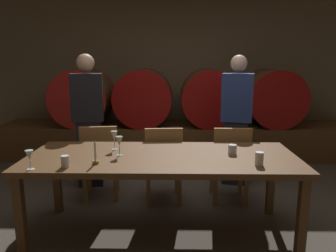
{
  "coord_description": "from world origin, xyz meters",
  "views": [
    {
      "loc": [
        -0.04,
        -2.94,
        1.59
      ],
      "look_at": [
        -0.09,
        -0.18,
        1.02
      ],
      "focal_mm": 34.37,
      "sensor_mm": 36.0,
      "label": 1
    }
  ],
  "objects_px": {
    "guest_right": "(236,120)",
    "cup_right": "(259,159)",
    "wine_glass_center": "(114,136)",
    "chair_right": "(230,161)",
    "wine_glass_right": "(119,142)",
    "wine_barrel_center_left": "(144,97)",
    "guest_left": "(88,120)",
    "dining_table": "(162,162)",
    "wine_barrel_far_left": "(84,97)",
    "chair_center": "(163,161)",
    "wine_barrel_center_right": "(209,97)",
    "wine_barrel_far_right": "(271,98)",
    "cup_center": "(232,149)",
    "candle_center": "(95,157)",
    "cup_left": "(65,161)",
    "chair_left": "(100,158)",
    "wine_glass_left": "(30,156)"
  },
  "relations": [
    {
      "from": "wine_glass_center",
      "to": "cup_right",
      "type": "bearing_deg",
      "value": -19.38
    },
    {
      "from": "chair_center",
      "to": "candle_center",
      "type": "relative_size",
      "value": 4.31
    },
    {
      "from": "chair_center",
      "to": "candle_center",
      "type": "xyz_separation_m",
      "value": [
        -0.53,
        -0.91,
        0.32
      ]
    },
    {
      "from": "chair_center",
      "to": "wine_glass_right",
      "type": "distance_m",
      "value": 0.86
    },
    {
      "from": "dining_table",
      "to": "wine_glass_left",
      "type": "distance_m",
      "value": 1.09
    },
    {
      "from": "cup_right",
      "to": "candle_center",
      "type": "bearing_deg",
      "value": 179.32
    },
    {
      "from": "wine_barrel_center_right",
      "to": "wine_glass_left",
      "type": "xyz_separation_m",
      "value": [
        -1.69,
        -2.89,
        -0.12
      ]
    },
    {
      "from": "wine_barrel_far_left",
      "to": "chair_left",
      "type": "distance_m",
      "value": 1.94
    },
    {
      "from": "dining_table",
      "to": "guest_right",
      "type": "distance_m",
      "value": 1.56
    },
    {
      "from": "wine_glass_right",
      "to": "cup_center",
      "type": "height_order",
      "value": "wine_glass_right"
    },
    {
      "from": "wine_barrel_center_left",
      "to": "guest_left",
      "type": "distance_m",
      "value": 1.46
    },
    {
      "from": "wine_barrel_center_left",
      "to": "candle_center",
      "type": "distance_m",
      "value": 2.75
    },
    {
      "from": "wine_barrel_center_right",
      "to": "wine_barrel_center_left",
      "type": "bearing_deg",
      "value": 180.0
    },
    {
      "from": "candle_center",
      "to": "cup_left",
      "type": "height_order",
      "value": "candle_center"
    },
    {
      "from": "chair_center",
      "to": "wine_glass_right",
      "type": "xyz_separation_m",
      "value": [
        -0.37,
        -0.67,
        0.39
      ]
    },
    {
      "from": "chair_left",
      "to": "chair_right",
      "type": "distance_m",
      "value": 1.46
    },
    {
      "from": "chair_right",
      "to": "candle_center",
      "type": "height_order",
      "value": "candle_center"
    },
    {
      "from": "chair_right",
      "to": "wine_glass_center",
      "type": "relative_size",
      "value": 4.89
    },
    {
      "from": "wine_barrel_center_left",
      "to": "cup_left",
      "type": "xyz_separation_m",
      "value": [
        -0.37,
        -2.83,
        -0.18
      ]
    },
    {
      "from": "wine_barrel_center_left",
      "to": "candle_center",
      "type": "height_order",
      "value": "wine_barrel_center_left"
    },
    {
      "from": "wine_barrel_far_right",
      "to": "wine_glass_center",
      "type": "height_order",
      "value": "wine_barrel_far_right"
    },
    {
      "from": "wine_glass_left",
      "to": "wine_glass_right",
      "type": "height_order",
      "value": "wine_glass_right"
    },
    {
      "from": "chair_right",
      "to": "guest_right",
      "type": "bearing_deg",
      "value": -104.8
    },
    {
      "from": "chair_center",
      "to": "dining_table",
      "type": "bearing_deg",
      "value": 86.17
    },
    {
      "from": "wine_barrel_far_right",
      "to": "cup_center",
      "type": "bearing_deg",
      "value": -113.56
    },
    {
      "from": "wine_barrel_far_left",
      "to": "wine_glass_left",
      "type": "distance_m",
      "value": 2.92
    },
    {
      "from": "guest_left",
      "to": "candle_center",
      "type": "distance_m",
      "value": 1.47
    },
    {
      "from": "chair_right",
      "to": "cup_center",
      "type": "bearing_deg",
      "value": 81.84
    },
    {
      "from": "wine_barrel_center_left",
      "to": "guest_left",
      "type": "relative_size",
      "value": 0.55
    },
    {
      "from": "wine_barrel_center_right",
      "to": "guest_left",
      "type": "xyz_separation_m",
      "value": [
        -1.64,
        -1.34,
        -0.13
      ]
    },
    {
      "from": "wine_barrel_center_right",
      "to": "wine_glass_right",
      "type": "height_order",
      "value": "wine_barrel_center_right"
    },
    {
      "from": "cup_right",
      "to": "dining_table",
      "type": "bearing_deg",
      "value": 161.8
    },
    {
      "from": "chair_left",
      "to": "cup_left",
      "type": "relative_size",
      "value": 9.36
    },
    {
      "from": "wine_barrel_far_left",
      "to": "chair_right",
      "type": "height_order",
      "value": "wine_barrel_far_left"
    },
    {
      "from": "chair_left",
      "to": "guest_left",
      "type": "bearing_deg",
      "value": -68.66
    },
    {
      "from": "chair_left",
      "to": "wine_glass_right",
      "type": "relative_size",
      "value": 5.06
    },
    {
      "from": "chair_right",
      "to": "guest_right",
      "type": "relative_size",
      "value": 0.53
    },
    {
      "from": "wine_barrel_far_left",
      "to": "wine_barrel_far_right",
      "type": "bearing_deg",
      "value": 0.0
    },
    {
      "from": "wine_barrel_center_left",
      "to": "wine_glass_right",
      "type": "xyz_separation_m",
      "value": [
        0.01,
        -2.51,
        -0.11
      ]
    },
    {
      "from": "dining_table",
      "to": "guest_right",
      "type": "height_order",
      "value": "guest_right"
    },
    {
      "from": "dining_table",
      "to": "guest_right",
      "type": "relative_size",
      "value": 1.45
    },
    {
      "from": "dining_table",
      "to": "wine_glass_left",
      "type": "bearing_deg",
      "value": -158.46
    },
    {
      "from": "wine_barrel_far_right",
      "to": "wine_glass_left",
      "type": "height_order",
      "value": "wine_barrel_far_right"
    },
    {
      "from": "guest_left",
      "to": "chair_right",
      "type": "bearing_deg",
      "value": 153.78
    },
    {
      "from": "cup_center",
      "to": "cup_left",
      "type": "bearing_deg",
      "value": -164.45
    },
    {
      "from": "wine_barrel_far_right",
      "to": "guest_right",
      "type": "relative_size",
      "value": 0.55
    },
    {
      "from": "guest_right",
      "to": "wine_barrel_far_right",
      "type": "bearing_deg",
      "value": -108.99
    },
    {
      "from": "wine_glass_right",
      "to": "chair_right",
      "type": "bearing_deg",
      "value": 31.84
    },
    {
      "from": "guest_right",
      "to": "cup_right",
      "type": "xyz_separation_m",
      "value": [
        -0.11,
        -1.53,
        -0.03
      ]
    },
    {
      "from": "chair_right",
      "to": "wine_glass_right",
      "type": "relative_size",
      "value": 5.06
    }
  ]
}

